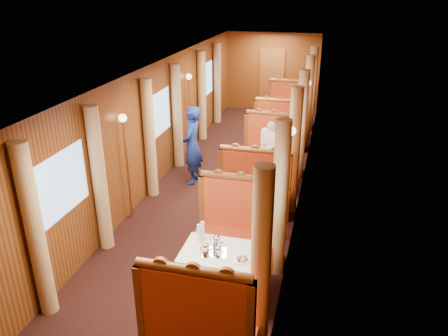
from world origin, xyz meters
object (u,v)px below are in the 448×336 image
(banquette_far_aft, at_px, (289,111))
(banquette_mid_fwd, at_px, (255,191))
(banquette_far_fwd, at_px, (280,132))
(teapot_left, at_px, (206,250))
(table_mid, at_px, (264,172))
(banquette_near_aft, at_px, (238,233))
(passenger, at_px, (270,143))
(tea_tray, at_px, (213,253))
(rose_vase_far, at_px, (284,103))
(banquette_near_fwd, at_px, (199,326))
(table_far, at_px, (285,123))
(rose_vase_mid, at_px, (264,147))
(table_near, at_px, (222,275))
(teapot_right, at_px, (219,253))
(teapot_back, at_px, (217,243))
(fruit_plate, at_px, (242,260))
(banquette_mid_aft, at_px, (271,153))
(steward, at_px, (192,145))

(banquette_far_aft, bearing_deg, banquette_mid_fwd, -90.00)
(banquette_mid_fwd, distance_m, banquette_far_fwd, 3.50)
(teapot_left, bearing_deg, table_mid, 73.81)
(banquette_near_aft, bearing_deg, passenger, 90.00)
(tea_tray, bearing_deg, rose_vase_far, 89.51)
(banquette_near_fwd, bearing_deg, rose_vase_far, 90.23)
(table_far, relative_size, teapot_left, 7.01)
(banquette_near_fwd, relative_size, banquette_mid_fwd, 1.00)
(banquette_near_aft, xyz_separation_m, banquette_far_aft, (0.00, 7.00, 0.00))
(table_mid, xyz_separation_m, banquette_far_fwd, (0.00, 2.49, 0.05))
(banquette_near_aft, bearing_deg, banquette_far_aft, 90.00)
(banquette_near_aft, distance_m, rose_vase_far, 5.98)
(rose_vase_mid, bearing_deg, table_mid, 36.25)
(banquette_mid_fwd, bearing_deg, table_near, -90.00)
(rose_vase_far, bearing_deg, teapot_right, -89.82)
(teapot_back, bearing_deg, teapot_left, -121.31)
(fruit_plate, bearing_deg, rose_vase_mid, 94.96)
(banquette_near_fwd, xyz_separation_m, passenger, (-0.00, 5.28, 0.32))
(banquette_near_aft, xyz_separation_m, teapot_right, (-0.01, -1.13, 0.38))
(tea_tray, bearing_deg, teapot_left, -156.82)
(fruit_plate, bearing_deg, banquette_near_aft, 104.46)
(table_mid, bearing_deg, rose_vase_far, 90.54)
(fruit_plate, height_order, passenger, passenger)
(banquette_near_fwd, distance_m, tea_tray, 1.01)
(banquette_mid_aft, xyz_separation_m, fruit_plate, (0.30, -4.65, 0.35))
(table_mid, height_order, rose_vase_far, rose_vase_far)
(banquette_far_aft, relative_size, rose_vase_far, 3.72)
(banquette_mid_aft, relative_size, tea_tray, 3.94)
(banquette_mid_aft, height_order, teapot_back, banquette_mid_aft)
(banquette_far_aft, relative_size, passenger, 1.76)
(teapot_right, bearing_deg, banquette_near_fwd, -105.36)
(tea_tray, xyz_separation_m, rose_vase_mid, (0.08, 3.56, 0.17))
(table_far, relative_size, teapot_right, 7.47)
(banquette_far_aft, relative_size, fruit_plate, 6.24)
(teapot_back, distance_m, fruit_plate, 0.43)
(banquette_mid_fwd, xyz_separation_m, steward, (-1.52, 0.99, 0.41))
(table_mid, distance_m, teapot_right, 3.64)
(teapot_back, relative_size, fruit_plate, 0.81)
(rose_vase_far, bearing_deg, steward, -113.08)
(teapot_back, distance_m, rose_vase_far, 6.91)
(table_near, distance_m, banquette_mid_aft, 4.51)
(steward, bearing_deg, banquette_near_aft, 30.30)
(table_near, relative_size, rose_vase_mid, 2.92)
(table_far, distance_m, teapot_back, 6.95)
(table_mid, relative_size, banquette_far_aft, 0.78)
(table_near, height_order, passenger, passenger)
(table_near, relative_size, banquette_near_aft, 0.78)
(table_near, bearing_deg, banquette_near_aft, 90.00)
(passenger, bearing_deg, banquette_far_fwd, 90.00)
(banquette_far_fwd, relative_size, rose_vase_mid, 3.72)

